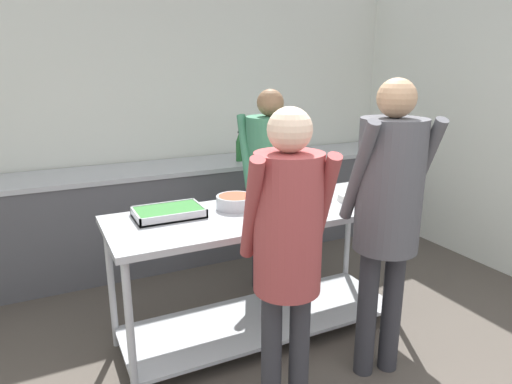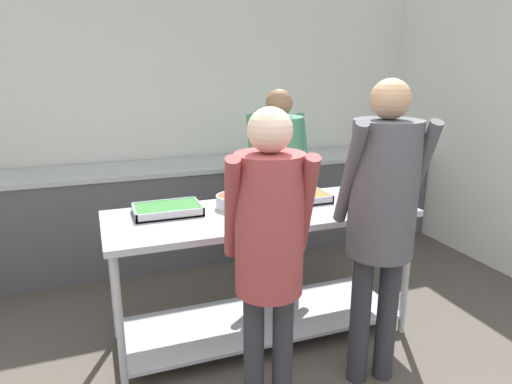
# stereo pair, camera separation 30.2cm
# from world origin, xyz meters

# --- Properties ---
(wall_rear) EXTENTS (5.07, 0.06, 2.65)m
(wall_rear) POSITION_xyz_m (0.00, 3.41, 1.32)
(wall_rear) COLOR silver
(wall_rear) RESTS_ON ground_plane
(wall_right) EXTENTS (0.06, 3.53, 2.65)m
(wall_right) POSITION_xyz_m (2.51, 1.70, 1.32)
(wall_right) COLOR silver
(wall_right) RESTS_ON ground_plane
(back_counter) EXTENTS (4.91, 0.65, 0.92)m
(back_counter) POSITION_xyz_m (-0.00, 3.04, 0.46)
(back_counter) COLOR #4C4C51
(back_counter) RESTS_ON ground_plane
(serving_counter) EXTENTS (1.99, 0.72, 0.91)m
(serving_counter) POSITION_xyz_m (0.07, 1.49, 0.62)
(serving_counter) COLOR #ADAFB5
(serving_counter) RESTS_ON ground_plane
(serving_tray_vegetables) EXTENTS (0.42, 0.28, 0.05)m
(serving_tray_vegetables) POSITION_xyz_m (-0.51, 1.64, 0.94)
(serving_tray_vegetables) COLOR #ADAFB5
(serving_tray_vegetables) RESTS_ON serving_counter
(sauce_pan) EXTENTS (0.39, 0.25, 0.09)m
(sauce_pan) POSITION_xyz_m (-0.07, 1.61, 0.96)
(sauce_pan) COLOR #ADAFB5
(sauce_pan) RESTS_ON serving_counter
(serving_tray_roast) EXTENTS (0.43, 0.31, 0.05)m
(serving_tray_roast) POSITION_xyz_m (0.38, 1.62, 0.94)
(serving_tray_roast) COLOR #ADAFB5
(serving_tray_roast) RESTS_ON serving_counter
(plate_stack) EXTENTS (0.24, 0.24, 0.05)m
(plate_stack) POSITION_xyz_m (0.75, 1.41, 0.93)
(plate_stack) COLOR white
(plate_stack) RESTS_ON serving_counter
(guest_serving_left) EXTENTS (0.49, 0.40, 1.65)m
(guest_serving_left) POSITION_xyz_m (-0.17, 0.75, 1.02)
(guest_serving_left) COLOR #2D2D33
(guest_serving_left) RESTS_ON ground_plane
(guest_serving_right) EXTENTS (0.51, 0.42, 1.76)m
(guest_serving_right) POSITION_xyz_m (0.53, 0.84, 1.09)
(guest_serving_right) COLOR #2D2D33
(guest_serving_right) RESTS_ON ground_plane
(cook_behind_counter) EXTENTS (0.52, 0.38, 1.65)m
(cook_behind_counter) POSITION_xyz_m (0.46, 2.13, 1.01)
(cook_behind_counter) COLOR #2D2D33
(cook_behind_counter) RESTS_ON ground_plane
(water_bottle) EXTENTS (0.06, 0.06, 0.29)m
(water_bottle) POSITION_xyz_m (0.55, 2.95, 1.05)
(water_bottle) COLOR #23602D
(water_bottle) RESTS_ON back_counter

